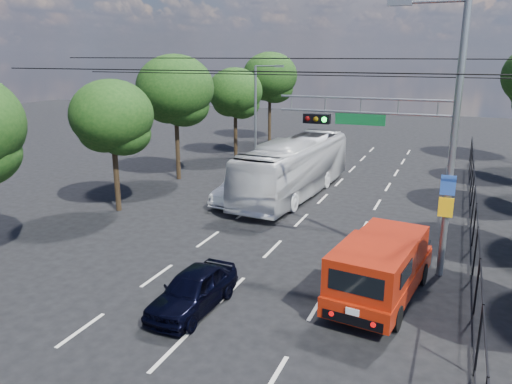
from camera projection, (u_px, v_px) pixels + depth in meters
The scene contains 14 objects.
ground at pixel (169, 352), 13.45m from camera, with size 120.00×120.00×0.00m, color black.
lane_markings at pixel (313, 209), 25.93m from camera, with size 6.12×38.00×0.01m.
signal_mast at pixel (417, 130), 17.25m from camera, with size 6.43×0.39×9.50m.
streetlight_left at pixel (258, 112), 34.33m from camera, with size 2.09×0.22×7.08m.
utility_wires at pixel (282, 68), 19.40m from camera, with size 22.00×5.04×0.74m.
fence_right at pixel (474, 218), 21.26m from camera, with size 0.06×34.03×2.00m.
tree_left_b at pixel (113, 121), 24.51m from camera, with size 4.08×4.08×6.63m.
tree_left_c at pixel (176, 94), 30.76m from camera, with size 4.80×4.80×7.80m.
tree_left_d at pixel (235, 96), 37.93m from camera, with size 4.20×4.20×6.83m.
tree_left_e at pixel (270, 80), 44.92m from camera, with size 4.92×4.92×7.99m.
red_pickup at pixel (381, 267), 16.06m from camera, with size 2.83×6.01×2.16m.
navy_hatchback at pixel (193, 290), 15.59m from camera, with size 1.54×3.82×1.30m, color black.
white_bus at pixel (294, 168), 28.11m from camera, with size 2.67×11.42×3.18m, color silver.
white_van at pixel (244, 189), 26.84m from camera, with size 1.62×4.65×1.53m, color silver.
Camera 1 is at (6.62, -10.04, 7.76)m, focal length 35.00 mm.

